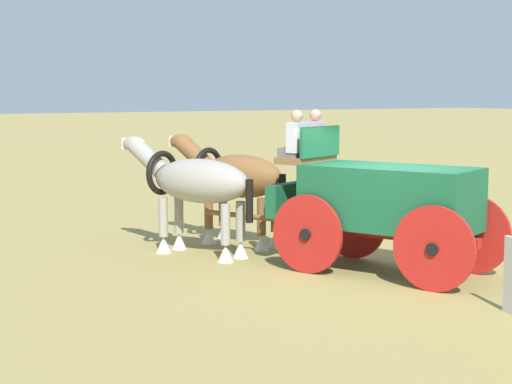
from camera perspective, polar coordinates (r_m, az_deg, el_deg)
name	(u,v)px	position (r m, az deg, el deg)	size (l,w,h in m)	color
ground_plane	(389,273)	(14.78, 9.03, -5.48)	(220.00, 220.00, 0.00)	#9E8C4C
show_wagon	(382,199)	(14.63, 8.57, -0.51)	(5.78, 3.21, 2.82)	#195B38
draft_horse_near	(195,184)	(16.08, -4.20, 0.55)	(3.07, 1.76, 2.25)	#9E998E
draft_horse_off	(236,179)	(17.10, -1.40, 0.89)	(2.84, 1.67, 2.23)	brown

